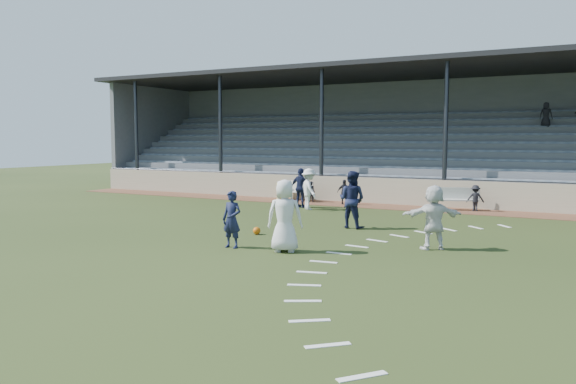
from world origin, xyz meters
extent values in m
plane|color=#273415|center=(0.00, 0.00, 0.00)|extent=(90.00, 90.00, 0.00)
cube|color=brown|center=(0.00, 10.50, 0.01)|extent=(34.00, 2.00, 0.02)
cube|color=tan|center=(0.00, 11.55, 0.60)|extent=(34.00, 0.18, 1.20)
cube|color=beige|center=(-3.98, 10.76, 0.45)|extent=(2.04, 0.85, 0.06)
cube|color=beige|center=(-3.98, 10.98, 0.70)|extent=(1.96, 0.52, 0.54)
cylinder|color=#2A2B31|center=(-4.81, 10.96, 0.22)|extent=(0.06, 0.06, 0.40)
cylinder|color=#2A2B31|center=(-3.16, 10.57, 0.22)|extent=(0.06, 0.06, 0.40)
cube|color=beige|center=(3.68, 10.58, 0.45)|extent=(2.01, 1.08, 0.06)
cube|color=beige|center=(3.68, 10.80, 0.70)|extent=(1.89, 0.76, 0.54)
cylinder|color=#2A2B31|center=(2.88, 10.27, 0.22)|extent=(0.06, 0.06, 0.40)
cylinder|color=#2A2B31|center=(4.47, 10.88, 0.22)|extent=(0.06, 0.06, 0.40)
cylinder|color=yellow|center=(-4.72, 10.74, 0.43)|extent=(0.51, 0.51, 0.82)
sphere|color=#BF580B|center=(-0.60, 1.52, 0.12)|extent=(0.24, 0.24, 0.24)
imported|color=silver|center=(1.47, -0.46, 0.98)|extent=(1.12, 0.93, 1.95)
imported|color=#131936|center=(-0.08, -0.66, 0.79)|extent=(0.59, 0.39, 1.59)
imported|color=#131936|center=(1.56, 4.17, 0.97)|extent=(1.01, 0.83, 1.95)
imported|color=silver|center=(-1.90, 7.99, 0.88)|extent=(1.28, 1.26, 1.76)
imported|color=#131936|center=(-2.52, 8.45, 0.87)|extent=(1.05, 0.49, 1.74)
imported|color=silver|center=(4.91, 1.75, 0.89)|extent=(1.68, 1.32, 1.78)
imported|color=black|center=(-2.97, 10.42, 0.52)|extent=(0.40, 0.29, 1.00)
imported|color=black|center=(-1.24, 10.39, 0.59)|extent=(0.72, 0.49, 1.13)
imported|color=black|center=(4.51, 10.66, 0.57)|extent=(0.78, 0.56, 1.09)
cube|color=slate|center=(0.00, 12.10, 0.60)|extent=(34.00, 0.80, 1.20)
cube|color=gray|center=(0.00, 12.20, 1.25)|extent=(33.00, 0.28, 0.10)
cube|color=slate|center=(0.00, 12.90, 0.80)|extent=(34.00, 0.80, 1.60)
cube|color=gray|center=(0.00, 13.00, 1.65)|extent=(33.00, 0.28, 0.10)
cube|color=slate|center=(0.00, 13.70, 1.00)|extent=(34.00, 0.80, 2.00)
cube|color=gray|center=(0.00, 13.80, 2.05)|extent=(33.00, 0.28, 0.10)
cube|color=slate|center=(0.00, 14.50, 1.20)|extent=(34.00, 0.80, 2.40)
cube|color=gray|center=(0.00, 14.60, 2.45)|extent=(33.00, 0.28, 0.10)
cube|color=slate|center=(0.00, 15.30, 1.40)|extent=(34.00, 0.80, 2.80)
cube|color=gray|center=(0.00, 15.40, 2.85)|extent=(33.00, 0.28, 0.10)
cube|color=slate|center=(0.00, 16.10, 1.60)|extent=(34.00, 0.80, 3.20)
cube|color=gray|center=(0.00, 16.20, 3.25)|extent=(33.00, 0.28, 0.10)
cube|color=slate|center=(0.00, 16.90, 1.80)|extent=(34.00, 0.80, 3.60)
cube|color=gray|center=(0.00, 17.00, 3.65)|extent=(33.00, 0.28, 0.10)
cube|color=slate|center=(0.00, 17.70, 2.00)|extent=(34.00, 0.80, 4.00)
cube|color=gray|center=(0.00, 17.80, 4.05)|extent=(33.00, 0.28, 0.10)
cube|color=slate|center=(0.00, 18.50, 2.20)|extent=(34.00, 0.80, 4.40)
cube|color=gray|center=(0.00, 18.60, 4.45)|extent=(33.00, 0.28, 0.10)
cube|color=slate|center=(0.00, 19.10, 3.20)|extent=(34.00, 0.40, 6.40)
cube|color=slate|center=(-16.85, 15.50, 3.20)|extent=(0.30, 7.80, 6.40)
cube|color=black|center=(0.00, 15.20, 6.50)|extent=(34.60, 9.00, 0.22)
cylinder|color=#2A2B31|center=(-15.00, 11.65, 3.25)|extent=(0.20, 0.20, 6.50)
cylinder|color=#2A2B31|center=(-9.00, 11.65, 3.25)|extent=(0.20, 0.20, 6.50)
cylinder|color=#2A2B31|center=(-3.00, 11.65, 3.25)|extent=(0.20, 0.20, 6.50)
cylinder|color=#2A2B31|center=(3.00, 11.65, 3.25)|extent=(0.20, 0.20, 6.50)
cylinder|color=#2A2B31|center=(0.00, 11.55, 1.25)|extent=(34.00, 0.05, 0.05)
imported|color=black|center=(6.69, 16.94, 4.21)|extent=(0.63, 0.44, 1.23)
cube|color=white|center=(6.12, 7.01, 0.01)|extent=(0.54, 0.61, 0.01)
cube|color=white|center=(5.29, 6.22, 0.01)|extent=(0.59, 0.56, 0.01)
cube|color=white|center=(4.57, 5.34, 0.01)|extent=(0.64, 0.51, 0.01)
cube|color=white|center=(3.96, 4.38, 0.01)|extent=(0.67, 0.44, 0.01)
cube|color=white|center=(3.48, 3.34, 0.01)|extent=(0.70, 0.37, 0.01)
cube|color=white|center=(3.13, 2.26, 0.01)|extent=(0.71, 0.29, 0.01)
cube|color=white|center=(2.92, 1.14, 0.01)|extent=(0.71, 0.21, 0.01)
cube|color=white|center=(2.85, 0.00, 0.01)|extent=(0.70, 0.12, 0.01)
cube|color=white|center=(2.92, -1.14, 0.01)|extent=(0.71, 0.21, 0.01)
cube|color=white|center=(3.13, -2.26, 0.01)|extent=(0.71, 0.29, 0.01)
cube|color=white|center=(3.48, -3.34, 0.01)|extent=(0.70, 0.37, 0.01)
cube|color=white|center=(3.96, -4.38, 0.01)|extent=(0.67, 0.44, 0.01)
cube|color=white|center=(4.57, -5.34, 0.01)|extent=(0.64, 0.51, 0.01)
cube|color=white|center=(5.29, -6.22, 0.01)|extent=(0.59, 0.56, 0.01)
cube|color=white|center=(6.12, -7.01, 0.01)|extent=(0.54, 0.61, 0.01)
camera|label=1|loc=(8.51, -13.53, 3.02)|focal=35.00mm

